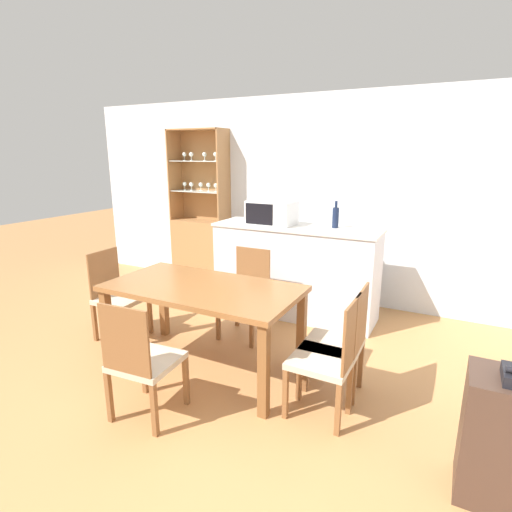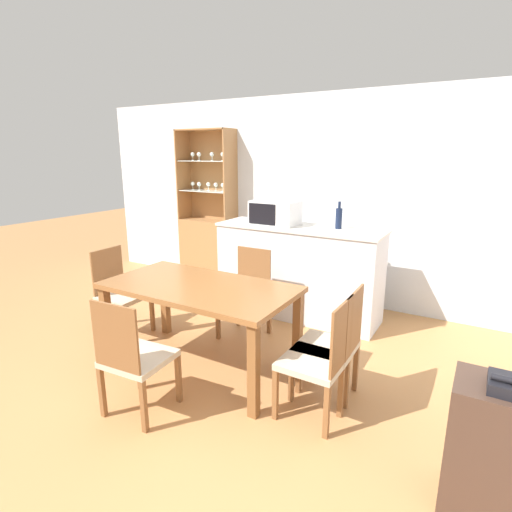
{
  "view_description": "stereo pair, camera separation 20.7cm",
  "coord_description": "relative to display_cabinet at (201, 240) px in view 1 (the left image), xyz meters",
  "views": [
    {
      "loc": [
        1.77,
        -2.22,
        1.84
      ],
      "look_at": [
        0.03,
        1.17,
        0.86
      ],
      "focal_mm": 28.0,
      "sensor_mm": 36.0,
      "label": 1
    },
    {
      "loc": [
        1.96,
        -2.12,
        1.84
      ],
      "look_at": [
        0.03,
        1.17,
        0.86
      ],
      "focal_mm": 28.0,
      "sensor_mm": 36.0,
      "label": 2
    }
  ],
  "objects": [
    {
      "name": "dining_chair_side_right_far",
      "position": [
        2.58,
        -1.91,
        -0.19
      ],
      "size": [
        0.43,
        0.43,
        0.9
      ],
      "rotation": [
        0.0,
        0.0,
        1.59
      ],
      "color": "#C1B299",
      "rests_on": "ground_plane"
    },
    {
      "name": "dining_chair_head_far",
      "position": [
        1.43,
        -1.28,
        -0.19
      ],
      "size": [
        0.42,
        0.42,
        0.9
      ],
      "rotation": [
        0.0,
        0.0,
        3.14
      ],
      "color": "#C1B299",
      "rests_on": "ground_plane"
    },
    {
      "name": "wall_back",
      "position": [
        1.52,
        0.19,
        0.64
      ],
      "size": [
        6.8,
        0.06,
        2.55
      ],
      "color": "silver",
      "rests_on": "ground_plane"
    },
    {
      "name": "display_cabinet",
      "position": [
        0.0,
        0.0,
        0.0
      ],
      "size": [
        0.83,
        0.33,
        2.17
      ],
      "color": "#A37042",
      "rests_on": "ground_plane"
    },
    {
      "name": "kitchen_counter",
      "position": [
        1.67,
        -0.52,
        -0.11
      ],
      "size": [
        1.89,
        0.59,
        1.05
      ],
      "color": "silver",
      "rests_on": "ground_plane"
    },
    {
      "name": "ground_plane",
      "position": [
        1.52,
        -2.44,
        -0.63
      ],
      "size": [
        18.0,
        18.0,
        0.0
      ],
      "primitive_type": "plane",
      "color": "#B27A47"
    },
    {
      "name": "dining_table",
      "position": [
        1.43,
        -2.04,
        0.04
      ],
      "size": [
        1.63,
        0.86,
        0.76
      ],
      "color": "brown",
      "rests_on": "ground_plane"
    },
    {
      "name": "dining_chair_side_left_far",
      "position": [
        0.29,
        -1.91,
        -0.19
      ],
      "size": [
        0.43,
        0.43,
        0.9
      ],
      "rotation": [
        0.0,
        0.0,
        -1.55
      ],
      "color": "#C1B299",
      "rests_on": "ground_plane"
    },
    {
      "name": "microwave",
      "position": [
        1.37,
        -0.54,
        0.56
      ],
      "size": [
        0.52,
        0.37,
        0.27
      ],
      "color": "silver",
      "rests_on": "kitchen_counter"
    },
    {
      "name": "dining_chair_head_near",
      "position": [
        1.44,
        -2.8,
        -0.19
      ],
      "size": [
        0.45,
        0.45,
        0.9
      ],
      "rotation": [
        0.0,
        0.0,
        0.07
      ],
      "color": "#C1B299",
      "rests_on": "ground_plane"
    },
    {
      "name": "dining_chair_side_right_near",
      "position": [
        2.58,
        -2.16,
        -0.19
      ],
      "size": [
        0.43,
        0.43,
        0.9
      ],
      "rotation": [
        0.0,
        0.0,
        1.55
      ],
      "color": "#C1B299",
      "rests_on": "ground_plane"
    },
    {
      "name": "wine_bottle",
      "position": [
        2.09,
        -0.44,
        0.54
      ],
      "size": [
        0.07,
        0.07,
        0.29
      ],
      "color": "#141E38",
      "rests_on": "kitchen_counter"
    }
  ]
}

